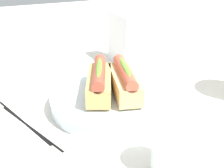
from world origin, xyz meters
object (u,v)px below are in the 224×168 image
napkin_box (123,39)px  water_glass (173,150)px  chopstick_near (30,127)px  chopstick_far (23,120)px  serving_bowl (112,99)px  hotdog_front (99,81)px  hotdog_back (125,80)px

napkin_box → water_glass: bearing=-19.2°
chopstick_near → chopstick_far: same height
water_glass → serving_bowl: bearing=-176.7°
hotdog_front → napkin_box: 0.27m
hotdog_back → napkin_box: napkin_box is taller
serving_bowl → hotdog_front: bearing=-107.9°
napkin_box → chopstick_near: bearing=-56.5°
hotdog_front → water_glass: size_ratio=1.76×
hotdog_back → water_glass: hotdog_back is taller
serving_bowl → water_glass: 0.23m
chopstick_near → chopstick_far: size_ratio=1.00×
napkin_box → chopstick_far: 0.39m
hotdog_back → chopstick_near: 0.22m
hotdog_front → chopstick_near: 0.17m
serving_bowl → chopstick_near: size_ratio=1.25×
chopstick_far → serving_bowl: bearing=66.1°
hotdog_front → napkin_box: (-0.22, 0.15, 0.01)m
napkin_box → hotdog_front: bearing=-39.8°
serving_bowl → water_glass: size_ratio=3.04×
serving_bowl → chopstick_near: bearing=-83.8°
napkin_box → chopstick_near: napkin_box is taller
hotdog_back → napkin_box: size_ratio=1.05×
serving_bowl → hotdog_front: hotdog_front is taller
serving_bowl → hotdog_back: hotdog_back is taller
hotdog_front → water_glass: (0.24, 0.04, -0.02)m
water_glass → chopstick_far: bearing=-139.2°
serving_bowl → chopstick_far: serving_bowl is taller
chopstick_near → hotdog_back: bearing=69.5°
serving_bowl → chopstick_far: bearing=-92.9°
serving_bowl → chopstick_far: size_ratio=1.25×
hotdog_back → napkin_box: 0.26m
hotdog_back → chopstick_far: 0.23m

